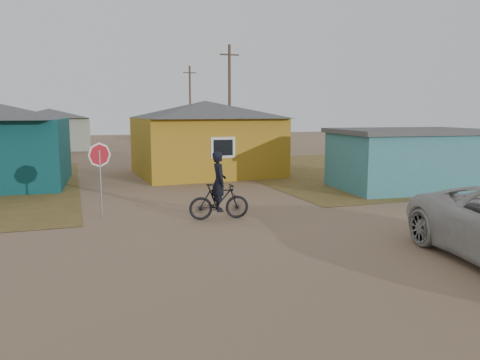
% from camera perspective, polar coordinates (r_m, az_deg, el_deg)
% --- Properties ---
extents(ground, '(120.00, 120.00, 0.00)m').
position_cam_1_polar(ground, '(11.39, 2.71, -8.69)').
color(ground, '#86674D').
extents(grass_ne, '(20.00, 18.00, 0.00)m').
position_cam_1_polar(grass_ne, '(29.54, 18.45, 1.44)').
color(grass_ne, brown).
rests_on(grass_ne, ground).
extents(house_yellow, '(7.72, 6.76, 3.90)m').
position_cam_1_polar(house_yellow, '(25.00, -4.20, 5.27)').
color(house_yellow, '#AB7D1A').
rests_on(house_yellow, ground).
extents(shed_turquoise, '(6.71, 4.93, 2.60)m').
position_cam_1_polar(shed_turquoise, '(21.56, 19.79, 2.47)').
color(shed_turquoise, teal).
rests_on(shed_turquoise, ground).
extents(house_pale_west, '(7.04, 6.15, 3.60)m').
position_cam_1_polar(house_pale_west, '(44.12, -22.15, 5.81)').
color(house_pale_west, gray).
rests_on(house_pale_west, ground).
extents(house_beige_east, '(6.95, 6.05, 3.60)m').
position_cam_1_polar(house_beige_east, '(52.05, -3.89, 6.69)').
color(house_beige_east, tan).
rests_on(house_beige_east, ground).
extents(utility_pole_near, '(1.40, 0.20, 8.00)m').
position_cam_1_polar(utility_pole_near, '(33.80, -1.28, 9.70)').
color(utility_pole_near, '#4D3A2E').
rests_on(utility_pole_near, ground).
extents(utility_pole_far, '(1.40, 0.20, 8.00)m').
position_cam_1_polar(utility_pole_far, '(49.46, -6.10, 9.22)').
color(utility_pole_far, '#4D3A2E').
rests_on(utility_pole_far, ground).
extents(stop_sign, '(0.78, 0.08, 2.38)m').
position_cam_1_polar(stop_sign, '(15.28, -16.72, 2.08)').
color(stop_sign, gray).
rests_on(stop_sign, ground).
extents(cyclist, '(1.93, 0.74, 2.12)m').
position_cam_1_polar(cyclist, '(14.53, -2.58, -1.81)').
color(cyclist, black).
rests_on(cyclist, ground).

